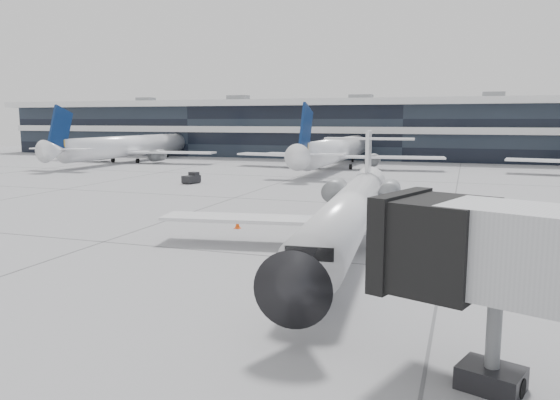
% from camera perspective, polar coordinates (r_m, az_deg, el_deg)
% --- Properties ---
extents(ground, '(220.00, 220.00, 0.00)m').
position_cam_1_polar(ground, '(30.47, -2.63, -5.75)').
color(ground, gray).
rests_on(ground, ground).
extents(terminal, '(170.00, 22.00, 10.00)m').
position_cam_1_polar(terminal, '(110.03, 13.32, 6.94)').
color(terminal, black).
rests_on(terminal, ground).
extents(bg_jet_left, '(32.00, 40.00, 9.60)m').
position_cam_1_polar(bg_jet_left, '(99.89, -15.21, 3.87)').
color(bg_jet_left, white).
rests_on(bg_jet_left, ground).
extents(bg_jet_center, '(32.00, 40.00, 9.60)m').
position_cam_1_polar(bg_jet_center, '(84.93, 6.00, 3.36)').
color(bg_jet_center, white).
rests_on(bg_jet_center, ground).
extents(regional_jet, '(22.86, 28.56, 6.59)m').
position_cam_1_polar(regional_jet, '(31.53, 7.31, -1.15)').
color(regional_jet, silver).
rests_on(regional_jet, ground).
extents(traffic_cone, '(0.41, 0.41, 0.61)m').
position_cam_1_polar(traffic_cone, '(37.73, -4.47, -2.55)').
color(traffic_cone, '#FF4E0D').
rests_on(traffic_cone, ground).
extents(far_tug, '(1.72, 2.31, 1.31)m').
position_cam_1_polar(far_tug, '(64.81, -9.22, 2.25)').
color(far_tug, black).
rests_on(far_tug, ground).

